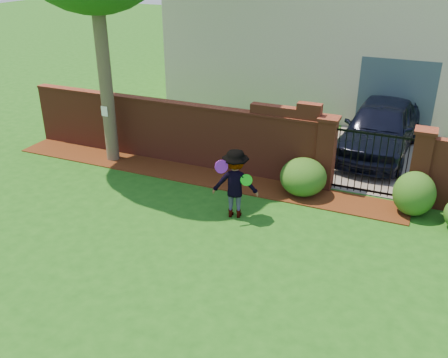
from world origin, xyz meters
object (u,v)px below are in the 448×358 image
at_px(car, 378,130).
at_px(man, 235,184).
at_px(frisbee_purple, 221,167).
at_px(frisbee_green, 246,180).

height_order(car, man, man).
bearing_deg(frisbee_purple, man, 56.83).
xyz_separation_m(car, frisbee_purple, (-2.64, -5.24, 0.52)).
relative_size(car, frisbee_green, 17.57).
relative_size(man, frisbee_purple, 5.47).
height_order(man, frisbee_green, man).
distance_m(frisbee_purple, frisbee_green, 0.64).
bearing_deg(frisbee_purple, car, 63.28).
bearing_deg(car, man, -112.81).
distance_m(car, man, 5.51).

